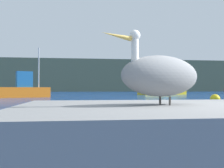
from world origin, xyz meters
The scene contains 6 objects.
hillside_backdrop centered at (0.00, 76.58, 4.89)m, with size 140.00×10.01×9.78m, color #5B664C.
pier_dock centered at (-0.99, 0.07, 0.35)m, with size 3.69×2.95×0.69m, color gray.
pelican centered at (-1.00, 0.07, 1.07)m, with size 1.48×0.95×0.93m.
fishing_boat_orange centered at (-7.70, 23.65, 0.88)m, with size 5.53×3.26×5.20m.
fishing_boat_yellow centered at (10.57, 33.55, 0.78)m, with size 7.92×4.61×4.09m.
mooring_buoy centered at (5.96, 10.96, 0.29)m, with size 0.57×0.57×0.57m, color yellow.
Camera 1 is at (-2.05, -3.10, 0.90)m, focal length 40.58 mm.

